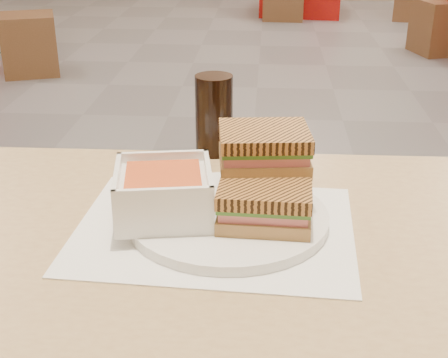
# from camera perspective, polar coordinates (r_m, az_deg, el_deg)

# --- Properties ---
(main_table) EXTENTS (1.21, 0.72, 0.75)m
(main_table) POSITION_cam_1_polar(r_m,az_deg,el_deg) (0.88, 8.19, -13.35)
(main_table) COLOR tan
(main_table) RESTS_ON ground
(tray_liner) EXTENTS (0.40, 0.32, 0.00)m
(tray_liner) POSITION_cam_1_polar(r_m,az_deg,el_deg) (0.87, -0.86, -4.52)
(tray_liner) COLOR white
(tray_liner) RESTS_ON main_table
(plate) EXTENTS (0.28, 0.28, 0.02)m
(plate) POSITION_cam_1_polar(r_m,az_deg,el_deg) (0.88, 0.40, -3.53)
(plate) COLOR white
(plate) RESTS_ON tray_liner
(soup_bowl) EXTENTS (0.15, 0.15, 0.07)m
(soup_bowl) POSITION_cam_1_polar(r_m,az_deg,el_deg) (0.86, -5.50, -1.42)
(soup_bowl) COLOR white
(soup_bowl) RESTS_ON plate
(panini_lower) EXTENTS (0.13, 0.11, 0.06)m
(panini_lower) POSITION_cam_1_polar(r_m,az_deg,el_deg) (0.85, 3.74, -2.16)
(panini_lower) COLOR tan
(panini_lower) RESTS_ON plate
(panini_upper) EXTENTS (0.14, 0.12, 0.06)m
(panini_upper) POSITION_cam_1_polar(r_m,az_deg,el_deg) (0.89, 3.67, 2.83)
(panini_upper) COLOR tan
(panini_upper) RESTS_ON panini_lower
(cola_glass) EXTENTS (0.07, 0.07, 0.14)m
(cola_glass) POSITION_cam_1_polar(r_m,az_deg,el_deg) (1.10, -0.91, 5.85)
(cola_glass) COLOR black
(cola_glass) RESTS_ON main_table
(bg_chair_0r) EXTENTS (0.47, 0.47, 0.41)m
(bg_chair_0r) POSITION_cam_1_polar(r_m,az_deg,el_deg) (4.69, -17.30, 11.64)
(bg_chair_0r) COLOR brown
(bg_chair_0r) RESTS_ON ground
(bg_chair_1l) EXTENTS (0.46, 0.46, 0.41)m
(bg_chair_1l) POSITION_cam_1_polar(r_m,az_deg,el_deg) (5.38, 19.12, 12.95)
(bg_chair_1l) COLOR brown
(bg_chair_1l) RESTS_ON ground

